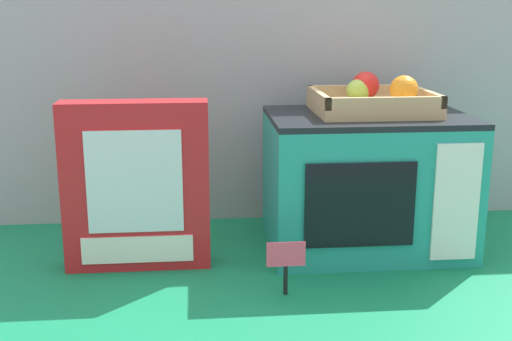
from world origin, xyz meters
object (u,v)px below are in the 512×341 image
at_px(cookie_set_box, 136,186).
at_px(food_groups_crate, 373,100).
at_px(toy_microwave, 366,182).
at_px(price_sign, 286,260).

bearing_deg(cookie_set_box, food_groups_crate, 10.37).
bearing_deg(food_groups_crate, cookie_set_box, -169.63).
distance_m(toy_microwave, cookie_set_box, 0.48).
height_order(toy_microwave, price_sign, toy_microwave).
distance_m(food_groups_crate, cookie_set_box, 0.52).
relative_size(toy_microwave, cookie_set_box, 1.24).
relative_size(toy_microwave, price_sign, 4.12).
bearing_deg(toy_microwave, price_sign, -131.57).
xyz_separation_m(toy_microwave, food_groups_crate, (0.01, 0.02, 0.17)).
relative_size(food_groups_crate, cookie_set_box, 0.73).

